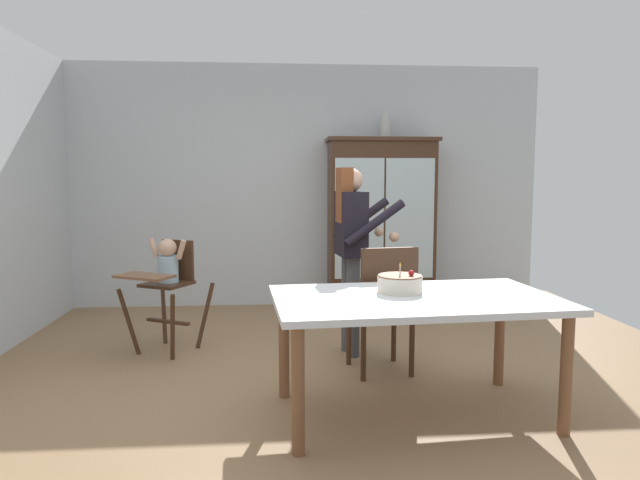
# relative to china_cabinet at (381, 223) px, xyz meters

# --- Properties ---
(ground_plane) EXTENTS (6.24, 6.24, 0.00)m
(ground_plane) POSITION_rel_china_cabinet_xyz_m (-0.82, -2.37, -0.95)
(ground_plane) COLOR #93704C
(wall_back) EXTENTS (5.32, 0.06, 2.70)m
(wall_back) POSITION_rel_china_cabinet_xyz_m (-0.82, 0.26, 0.40)
(wall_back) COLOR silver
(wall_back) RESTS_ON ground_plane
(china_cabinet) EXTENTS (1.21, 0.48, 1.88)m
(china_cabinet) POSITION_rel_china_cabinet_xyz_m (0.00, 0.00, 0.00)
(china_cabinet) COLOR #422819
(china_cabinet) RESTS_ON ground_plane
(ceramic_vase) EXTENTS (0.13, 0.13, 0.27)m
(ceramic_vase) POSITION_rel_china_cabinet_xyz_m (0.04, 0.00, 1.05)
(ceramic_vase) COLOR #B2B7B2
(ceramic_vase) RESTS_ON china_cabinet
(high_chair_with_toddler) EXTENTS (0.78, 0.84, 0.95)m
(high_chair_with_toddler) POSITION_rel_china_cabinet_xyz_m (-2.07, -1.47, -0.29)
(high_chair_with_toddler) COLOR #422819
(high_chair_with_toddler) RESTS_ON ground_plane
(adult_person) EXTENTS (0.54, 0.53, 1.53)m
(adult_person) POSITION_rel_china_cabinet_xyz_m (-0.55, -1.65, 0.02)
(adult_person) COLOR #47474C
(adult_person) RESTS_ON ground_plane
(dining_table) EXTENTS (1.76, 1.11, 0.74)m
(dining_table) POSITION_rel_china_cabinet_xyz_m (-0.33, -2.90, -0.29)
(dining_table) COLOR silver
(dining_table) RESTS_ON ground_plane
(birthday_cake) EXTENTS (0.28, 0.28, 0.19)m
(birthday_cake) POSITION_rel_china_cabinet_xyz_m (-0.40, -2.77, -0.15)
(birthday_cake) COLOR beige
(birthday_cake) RESTS_ON dining_table
(dining_chair_far_side) EXTENTS (0.50, 0.50, 0.96)m
(dining_chair_far_side) POSITION_rel_china_cabinet_xyz_m (-0.38, -2.19, -0.39)
(dining_chair_far_side) COLOR #422819
(dining_chair_far_side) RESTS_ON ground_plane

